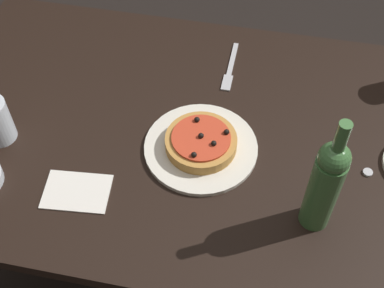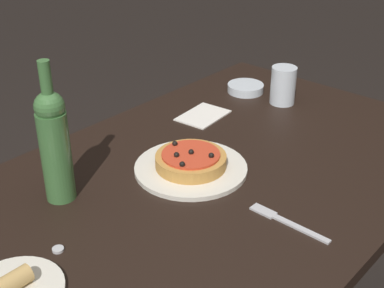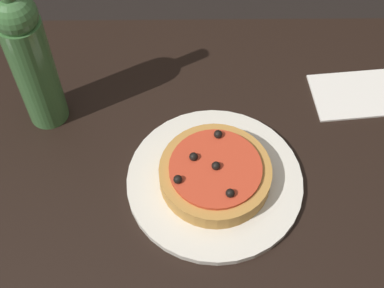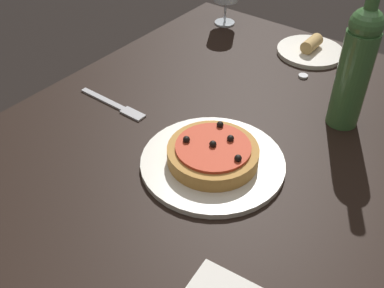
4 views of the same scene
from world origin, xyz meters
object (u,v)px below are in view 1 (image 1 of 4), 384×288
at_px(wine_bottle, 325,183).
at_px(fork, 230,69).
at_px(bottle_cap, 368,172).
at_px(dinner_plate, 201,148).
at_px(dining_table, 189,152).
at_px(pizza, 201,142).

bearing_deg(wine_bottle, fork, 120.63).
height_order(fork, bottle_cap, bottle_cap).
height_order(dinner_plate, fork, dinner_plate).
bearing_deg(dining_table, fork, 74.57).
bearing_deg(dining_table, bottle_cap, -5.27).
xyz_separation_m(dining_table, dinner_plate, (0.04, -0.05, 0.09)).
bearing_deg(bottle_cap, wine_bottle, -128.50).
xyz_separation_m(dining_table, fork, (0.07, 0.25, 0.09)).
bearing_deg(fork, dining_table, -14.93).
xyz_separation_m(wine_bottle, bottle_cap, (0.12, 0.15, -0.14)).
bearing_deg(dining_table, pizza, -51.17).
xyz_separation_m(dinner_plate, bottle_cap, (0.41, 0.01, -0.00)).
relative_size(dinner_plate, bottle_cap, 11.89).
bearing_deg(pizza, fork, 84.57).
bearing_deg(bottle_cap, pizza, -178.91).
distance_m(dining_table, dinner_plate, 0.11).
height_order(dinner_plate, wine_bottle, wine_bottle).
relative_size(wine_bottle, bottle_cap, 13.90).
relative_size(pizza, wine_bottle, 0.54).
height_order(dining_table, pizza, pizza).
bearing_deg(bottle_cap, fork, 143.10).
bearing_deg(dinner_plate, bottle_cap, 1.09).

